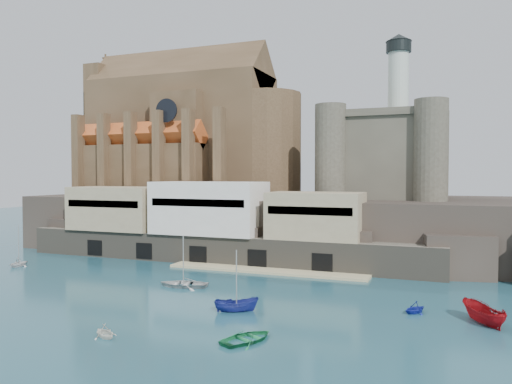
{
  "coord_description": "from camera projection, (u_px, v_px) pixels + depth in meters",
  "views": [
    {
      "loc": [
        26.98,
        -49.94,
        14.18
      ],
      "look_at": [
        -5.07,
        32.0,
        11.11
      ],
      "focal_mm": 35.0,
      "sensor_mm": 36.0,
      "label": 1
    }
  ],
  "objects": [
    {
      "name": "boat_4",
      "position": [
        19.0,
        266.0,
        76.89
      ],
      "size": [
        2.99,
        1.84,
        3.45
      ],
      "primitive_type": "imported",
      "rotation": [
        0.0,
        0.0,
        3.13
      ],
      "color": "silver",
      "rests_on": "ground"
    },
    {
      "name": "promontory",
      "position": [
        295.0,
        224.0,
        93.34
      ],
      "size": [
        100.0,
        36.0,
        10.0
      ],
      "color": "black",
      "rests_on": "ground"
    },
    {
      "name": "boat_1",
      "position": [
        105.0,
        337.0,
        43.51
      ],
      "size": [
        2.4,
        2.85,
        2.83
      ],
      "primitive_type": "imported",
      "rotation": [
        0.0,
        0.0,
        1.12
      ],
      "color": "white",
      "rests_on": "ground"
    },
    {
      "name": "boat_3",
      "position": [
        248.0,
        341.0,
        42.54
      ],
      "size": [
        3.81,
        2.63,
        5.21
      ],
      "primitive_type": "imported",
      "rotation": [
        0.0,
        0.0,
        2.68
      ],
      "color": "#1D7F49",
      "rests_on": "ground"
    },
    {
      "name": "ground",
      "position": [
        195.0,
        299.0,
        56.8
      ],
      "size": [
        300.0,
        300.0,
        0.0
      ],
      "primitive_type": "plane",
      "color": "#194554",
      "rests_on": "ground"
    },
    {
      "name": "quay",
      "position": [
        207.0,
        224.0,
        81.77
      ],
      "size": [
        70.0,
        12.0,
        13.05
      ],
      "color": "#635C4F",
      "rests_on": "ground"
    },
    {
      "name": "boat_7",
      "position": [
        415.0,
        313.0,
        51.18
      ],
      "size": [
        2.98,
        2.69,
        2.95
      ],
      "primitive_type": "imported",
      "rotation": [
        0.0,
        0.0,
        5.7
      ],
      "color": "#1827A0",
      "rests_on": "ground"
    },
    {
      "name": "church",
      "position": [
        188.0,
        136.0,
        103.76
      ],
      "size": [
        47.0,
        25.93,
        30.51
      ],
      "color": "#4A3622",
      "rests_on": "promontory"
    },
    {
      "name": "boat_5",
      "position": [
        483.0,
        323.0,
        47.5
      ],
      "size": [
        3.01,
        3.03,
        5.76
      ],
      "primitive_type": "imported",
      "rotation": [
        0.0,
        0.0,
        3.7
      ],
      "color": "maroon",
      "rests_on": "ground"
    },
    {
      "name": "boat_6",
      "position": [
        183.0,
        286.0,
        63.21
      ],
      "size": [
        2.0,
        4.63,
        6.27
      ],
      "primitive_type": "imported",
      "rotation": [
        0.0,
        0.0,
        4.87
      ],
      "color": "beige",
      "rests_on": "ground"
    },
    {
      "name": "boat_2",
      "position": [
        237.0,
        311.0,
        51.65
      ],
      "size": [
        2.38,
        2.36,
        4.64
      ],
      "primitive_type": "imported",
      "rotation": [
        0.0,
        0.0,
        2.04
      ],
      "color": "navy",
      "rests_on": "ground"
    },
    {
      "name": "castle_keep",
      "position": [
        385.0,
        151.0,
        88.54
      ],
      "size": [
        21.2,
        21.2,
        29.3
      ],
      "color": "#474438",
      "rests_on": "promontory"
    }
  ]
}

